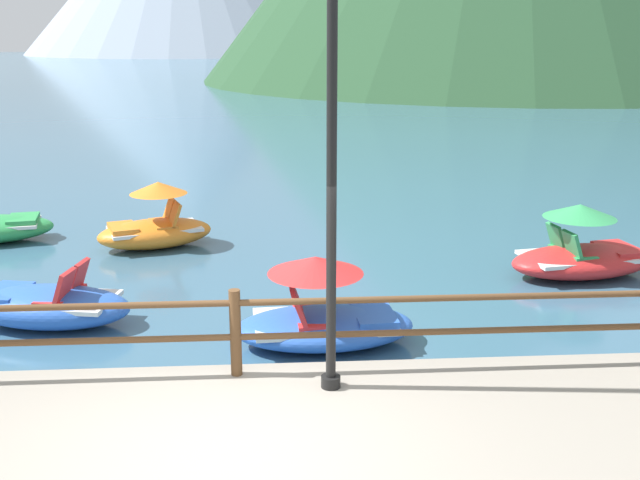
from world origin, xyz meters
name	(u,v)px	position (x,y,z in m)	size (l,w,h in m)	color
ground_plane	(262,98)	(0.00, 40.00, 0.00)	(200.00, 200.00, 0.00)	#38607A
dock_railing	(235,323)	(0.00, 1.55, 0.99)	(23.92, 0.12, 0.95)	brown
lamp_post	(332,126)	(0.97, 1.20, 3.06)	(0.28, 0.28, 4.46)	black
pedal_boat_0	(324,315)	(1.05, 3.23, 0.39)	(2.39, 1.42, 1.18)	blue
pedal_boat_1	(582,253)	(5.49, 5.71, 0.39)	(2.63, 1.62, 1.22)	red
pedal_boat_3	(49,305)	(-2.67, 4.11, 0.29)	(2.44, 1.52, 0.87)	blue
pedal_boat_6	(155,226)	(-1.76, 7.93, 0.41)	(2.37, 1.75, 1.24)	orange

